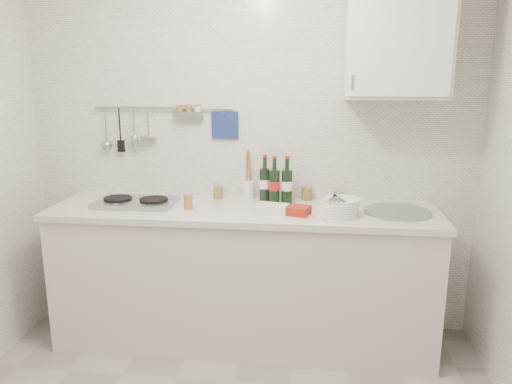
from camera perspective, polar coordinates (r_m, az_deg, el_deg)
back_wall at (r=3.37m, az=-0.80°, el=4.94°), size 3.00×0.02×2.50m
counter at (r=3.31m, az=-1.32°, el=-9.97°), size 2.44×0.64×0.96m
wall_rail at (r=3.44m, az=-10.86°, el=7.84°), size 0.98×0.09×0.34m
wall_cabinet at (r=3.16m, az=15.82°, el=16.61°), size 0.60×0.38×0.70m
plate_stack_hob at (r=3.33m, az=-15.26°, el=-1.22°), size 0.27×0.27×0.02m
plate_stack_sink at (r=3.01m, az=9.38°, el=-1.74°), size 0.28×0.27×0.11m
wine_bottles at (r=3.23m, az=2.22°, el=1.41°), size 0.22×0.12×0.31m
butter_dish at (r=3.04m, az=1.92°, el=-1.87°), size 0.20×0.13×0.06m
strawberry_punnet at (r=3.00m, az=4.90°, el=-2.13°), size 0.16×0.16×0.05m
utensil_crock at (r=3.35m, az=-0.88°, el=0.53°), size 0.08×0.08×0.34m
jar_a at (r=3.38m, az=-4.35°, el=0.04°), size 0.07×0.07×0.09m
jar_b at (r=3.35m, az=5.80°, el=-0.12°), size 0.07×0.07×0.09m
jar_c at (r=3.28m, az=9.44°, el=-0.63°), size 0.07×0.07×0.08m
jar_d at (r=3.14m, az=-7.75°, el=-1.05°), size 0.06×0.06×0.10m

